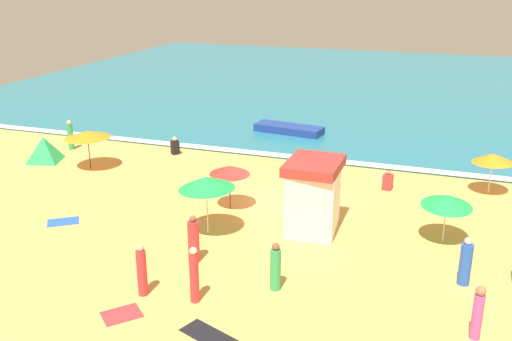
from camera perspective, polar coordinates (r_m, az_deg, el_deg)
ground_plane at (r=25.18m, az=1.81°, el=-3.22°), size 60.00×60.00×0.00m
ocean_water at (r=51.59m, az=11.29°, el=8.18°), size 60.00×44.00×0.10m
wave_breaker_foam at (r=30.85m, az=5.33°, el=1.19°), size 57.00×0.70×0.01m
lifeguard_cabana at (r=22.28m, az=5.63°, el=-2.40°), size 2.00×2.52×2.81m
beach_umbrella_0 at (r=30.14m, az=-16.20°, el=3.41°), size 2.50×2.49×1.98m
beach_umbrella_1 at (r=21.65m, az=-4.88°, el=-1.19°), size 2.42×2.41×2.37m
beach_umbrella_2 at (r=27.69m, az=22.20°, el=1.13°), size 1.93×1.91×1.93m
beach_umbrella_3 at (r=24.07m, az=-2.60°, el=0.05°), size 2.40×2.40×1.92m
beach_umbrella_4 at (r=22.18m, az=18.23°, el=-2.81°), size 2.26×2.28×1.95m
beach_tent at (r=32.42m, az=-20.05°, el=2.00°), size 2.24×2.20×1.31m
beachgoer_0 at (r=34.03m, az=-17.74°, el=3.29°), size 0.43×0.43×1.67m
beachgoer_2 at (r=18.42m, az=1.92°, el=-9.50°), size 0.48×0.48×1.61m
beachgoer_4 at (r=25.01m, az=4.16°, el=-1.30°), size 0.45×0.45×1.83m
beachgoer_5 at (r=17.26m, az=20.91°, el=-12.88°), size 0.36×0.36×1.61m
beachgoer_6 at (r=31.97m, az=-7.94°, el=2.36°), size 0.55×0.55×0.99m
beachgoer_7 at (r=18.45m, az=-11.13°, el=-9.65°), size 0.35×0.35×1.71m
beachgoer_8 at (r=20.14m, az=-6.14°, el=-6.84°), size 0.53×0.53×1.72m
beachgoer_9 at (r=27.25m, az=12.78°, el=-1.05°), size 0.46×0.46×0.92m
beachgoer_10 at (r=19.85m, az=19.85°, el=-8.50°), size 0.49×0.49×1.64m
beachgoer_11 at (r=17.82m, az=-6.08°, el=-10.19°), size 0.36×0.36×1.83m
beach_towel_0 at (r=28.94m, az=7.00°, el=-0.30°), size 0.83×1.21×0.01m
beach_towel_1 at (r=18.00m, az=-13.03°, el=-13.59°), size 1.37×1.39×0.01m
beach_towel_2 at (r=16.74m, az=-4.61°, el=-15.85°), size 1.86×1.30×0.01m
beach_towel_3 at (r=24.61m, az=-18.38°, el=-4.78°), size 1.46×1.36×0.01m
small_boat_0 at (r=35.63m, az=3.24°, el=4.09°), size 4.32×1.94×0.45m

